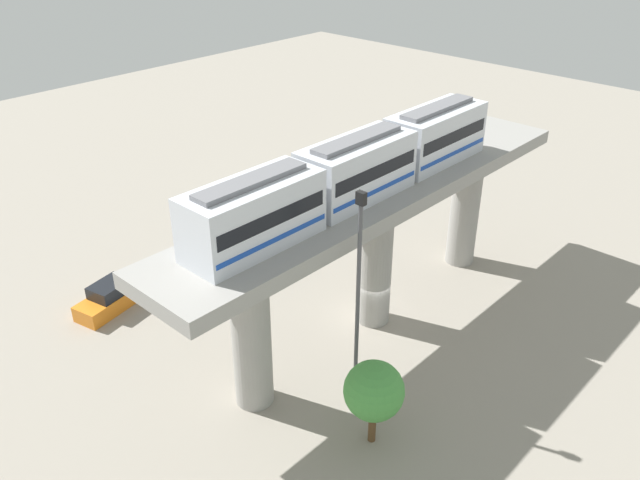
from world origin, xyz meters
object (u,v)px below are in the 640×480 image
Objects in this scene: train at (356,169)px; parked_car_orange at (110,298)px; tree_near_viaduct at (374,391)px; signal_post at (358,292)px; parked_car_blue at (262,256)px.

parked_car_orange is at bearing -146.62° from train.
tree_near_viaduct is 4.54m from signal_post.
parked_car_blue is at bearing 170.19° from train.
signal_post reaches higher than tree_near_viaduct.
parked_car_blue is at bearing 60.93° from parked_car_orange.
parked_car_orange is (-2.92, -9.72, 0.00)m from parked_car_blue.
train is 13.39m from parked_car_blue.
parked_car_blue is at bearing 154.81° from tree_near_viaduct.
tree_near_viaduct is at bearing -43.03° from train.
tree_near_viaduct is at bearing -4.64° from parked_car_orange.
signal_post is at bearing 3.17° from parked_car_orange.
signal_post is at bearing -47.72° from train.
parked_car_blue is 0.97× the size of tree_near_viaduct.
parked_car_orange is at bearing -172.28° from tree_near_viaduct.
parked_car_blue and parked_car_orange have the same top height.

